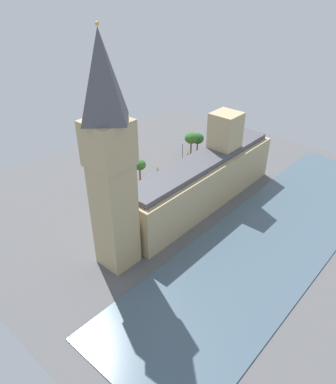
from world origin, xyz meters
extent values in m
plane|color=#565659|center=(0.00, 0.00, 0.00)|extent=(131.19, 131.19, 0.00)
cube|color=#475B6B|center=(-27.90, 0.00, 0.12)|extent=(31.04, 118.07, 0.25)
cube|color=tan|center=(-2.00, 0.00, 7.11)|extent=(12.66, 61.19, 14.21)
cube|color=tan|center=(-2.00, -11.01, 13.53)|extent=(8.24, 8.24, 27.05)
cube|color=#4C4C54|center=(-2.00, 0.00, 15.01)|extent=(9.62, 58.75, 1.60)
cone|color=tan|center=(3.93, -27.54, 15.55)|extent=(1.20, 1.20, 2.68)
cone|color=tan|center=(3.93, -13.77, 15.32)|extent=(1.20, 1.20, 2.23)
cone|color=tan|center=(3.93, 0.00, 15.40)|extent=(1.20, 1.20, 2.37)
cone|color=tan|center=(3.93, 13.77, 15.32)|extent=(1.20, 1.20, 2.21)
cone|color=tan|center=(3.93, 27.54, 15.55)|extent=(1.20, 1.20, 2.67)
cube|color=tan|center=(-2.71, 35.91, 13.95)|extent=(8.20, 8.20, 27.89)
cube|color=tan|center=(-2.71, 35.91, 33.00)|extent=(9.02, 9.02, 10.23)
cylinder|color=silver|center=(1.95, 35.91, 33.00)|extent=(0.25, 6.23, 6.23)
torus|color=black|center=(1.95, 35.91, 33.00)|extent=(0.24, 6.47, 6.47)
cylinder|color=silver|center=(-2.71, 31.25, 33.00)|extent=(6.23, 0.25, 6.23)
torus|color=black|center=(-2.71, 31.25, 33.00)|extent=(6.47, 0.24, 6.47)
pyramid|color=#4C4C54|center=(-2.71, 35.91, 46.96)|extent=(9.02, 9.02, 17.68)
sphere|color=gold|center=(-2.71, 35.91, 56.20)|extent=(0.80, 0.80, 0.80)
cube|color=#B20C0F|center=(15.65, -21.67, 2.65)|extent=(2.77, 10.56, 4.20)
cube|color=black|center=(15.65, -21.67, 2.73)|extent=(2.82, 10.16, 0.70)
cylinder|color=black|center=(16.90, -25.32, 0.55)|extent=(0.38, 1.11, 1.10)
cylinder|color=black|center=(14.60, -25.38, 0.55)|extent=(0.38, 1.11, 1.10)
cylinder|color=black|center=(16.71, -17.97, 0.55)|extent=(0.38, 1.11, 1.10)
cylinder|color=black|center=(14.41, -18.03, 0.55)|extent=(0.38, 1.11, 1.10)
cube|color=#B7B7BC|center=(13.89, -6.02, 0.72)|extent=(2.05, 4.39, 0.75)
cube|color=black|center=(13.87, -5.81, 1.42)|extent=(1.65, 2.49, 0.65)
cylinder|color=black|center=(14.79, -7.34, 0.34)|extent=(0.29, 0.69, 0.68)
cylinder|color=black|center=(13.14, -7.44, 0.34)|extent=(0.29, 0.69, 0.68)
cylinder|color=black|center=(14.63, -4.60, 0.34)|extent=(0.29, 0.69, 0.68)
cylinder|color=black|center=(12.98, -4.70, 0.34)|extent=(0.29, 0.69, 0.68)
cube|color=red|center=(13.39, 5.74, 2.65)|extent=(2.63, 10.53, 4.20)
cube|color=black|center=(13.39, 5.74, 2.73)|extent=(2.68, 10.13, 0.70)
cylinder|color=black|center=(12.20, 9.40, 0.55)|extent=(0.36, 1.10, 1.10)
cylinder|color=black|center=(14.50, 9.43, 0.55)|extent=(0.36, 1.10, 1.10)
cylinder|color=black|center=(12.28, 2.05, 0.55)|extent=(0.36, 1.10, 1.10)
cylinder|color=black|center=(14.58, 2.08, 0.55)|extent=(0.36, 1.10, 1.10)
cube|color=#19472D|center=(12.11, 18.50, 0.72)|extent=(1.97, 4.67, 0.75)
cube|color=black|center=(12.12, 18.27, 1.42)|extent=(1.60, 2.63, 0.65)
cylinder|color=black|center=(11.23, 19.93, 0.34)|extent=(0.28, 0.69, 0.68)
cylinder|color=black|center=(12.86, 20.00, 0.34)|extent=(0.28, 0.69, 0.68)
cylinder|color=black|center=(11.36, 17.00, 0.34)|extent=(0.28, 0.69, 0.68)
cylinder|color=black|center=(12.98, 17.06, 0.34)|extent=(0.28, 0.69, 0.68)
cylinder|color=black|center=(6.71, -20.52, 0.69)|extent=(0.49, 0.49, 1.39)
sphere|color=tan|center=(6.71, -20.52, 1.52)|extent=(0.27, 0.27, 0.27)
cube|color=navy|center=(6.42, -20.54, 0.76)|extent=(0.12, 0.33, 0.25)
cylinder|color=black|center=(6.71, 1.22, 0.66)|extent=(0.52, 0.52, 1.31)
sphere|color=beige|center=(6.71, 1.22, 1.44)|extent=(0.25, 0.25, 0.25)
cube|color=navy|center=(6.65, 1.49, 0.72)|extent=(0.32, 0.16, 0.24)
cylinder|color=navy|center=(6.48, 11.15, 0.62)|extent=(0.52, 0.52, 1.25)
sphere|color=tan|center=(6.48, 11.15, 1.37)|extent=(0.24, 0.24, 0.24)
cube|color=black|center=(6.56, 11.41, 0.69)|extent=(0.30, 0.18, 0.22)
cylinder|color=brown|center=(24.28, 11.22, 2.72)|extent=(0.56, 0.56, 5.44)
ellipsoid|color=#235623|center=(24.28, 11.22, 7.43)|extent=(5.31, 5.31, 4.51)
cylinder|color=brown|center=(22.59, -29.92, 1.83)|extent=(0.56, 0.56, 3.66)
ellipsoid|color=#235623|center=(22.59, -29.92, 5.57)|extent=(5.08, 5.08, 4.31)
cylinder|color=brown|center=(22.44, -25.54, 2.63)|extent=(0.56, 0.56, 5.26)
ellipsoid|color=#2D6628|center=(22.44, -25.54, 7.21)|extent=(5.21, 5.21, 4.43)
cylinder|color=brown|center=(22.87, 2.81, 2.27)|extent=(0.56, 0.56, 4.54)
ellipsoid|color=#2D6628|center=(22.87, 2.81, 6.20)|extent=(4.42, 4.42, 3.76)
cylinder|color=black|center=(23.10, -21.06, 3.05)|extent=(0.18, 0.18, 6.10)
sphere|color=#F2EAC6|center=(23.10, -21.06, 6.38)|extent=(0.56, 0.56, 0.56)
camera|label=1|loc=(-59.38, 80.79, 64.77)|focal=34.18mm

